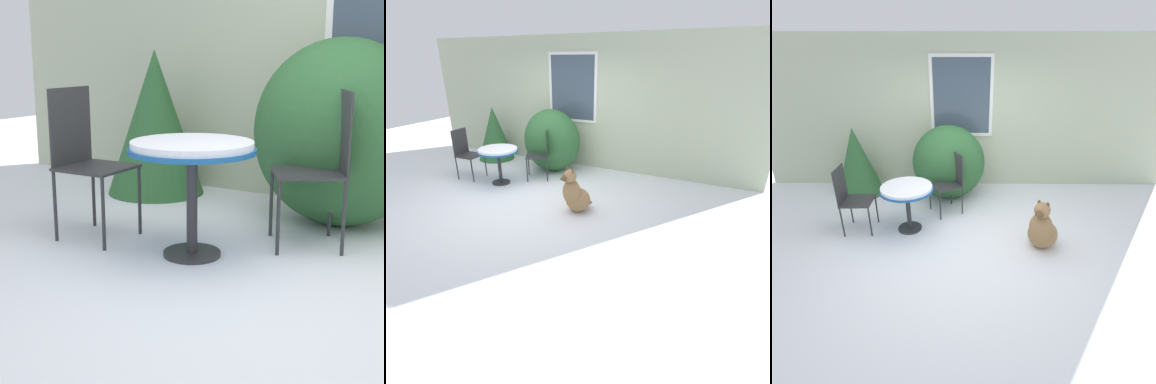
{
  "view_description": "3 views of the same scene",
  "coord_description": "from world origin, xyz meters",
  "views": [
    {
      "loc": [
        1.0,
        -2.61,
        1.26
      ],
      "look_at": [
        -0.85,
        0.41,
        0.41
      ],
      "focal_mm": 55.0,
      "sensor_mm": 36.0,
      "label": 1
    },
    {
      "loc": [
        3.05,
        -4.06,
        2.32
      ],
      "look_at": [
        1.11,
        -0.02,
        0.34
      ],
      "focal_mm": 28.0,
      "sensor_mm": 36.0,
      "label": 2
    },
    {
      "loc": [
        0.04,
        -3.58,
        2.55
      ],
      "look_at": [
        0.0,
        0.6,
        0.55
      ],
      "focal_mm": 28.0,
      "sensor_mm": 36.0,
      "label": 3
    }
  ],
  "objects": [
    {
      "name": "ground_plane",
      "position": [
        0.0,
        0.0,
        0.0
      ],
      "size": [
        16.0,
        16.0,
        0.0
      ],
      "primitive_type": "plane",
      "color": "white"
    },
    {
      "name": "evergreen_bush",
      "position": [
        -2.03,
        1.71,
        0.64
      ],
      "size": [
        0.88,
        0.88,
        1.28
      ],
      "color": "#2D6033",
      "rests_on": "ground_plane"
    },
    {
      "name": "shrub_left",
      "position": [
        -0.29,
        1.56,
        0.68
      ],
      "size": [
        1.31,
        0.96,
        1.36
      ],
      "color": "#2D6033",
      "rests_on": "ground_plane"
    },
    {
      "name": "patio_table",
      "position": [
        -0.85,
        0.41,
        0.63
      ],
      "size": [
        0.79,
        0.79,
        0.73
      ],
      "color": "#2D2D30",
      "rests_on": "ground_plane"
    },
    {
      "name": "patio_chair_near_table",
      "position": [
        -0.23,
        1.02,
        0.57
      ],
      "size": [
        0.61,
        0.61,
        1.03
      ],
      "rotation": [
        0.0,
        0.0,
        -1.05
      ],
      "color": "#2D2D30",
      "rests_on": "ground_plane"
    },
    {
      "name": "patio_chair_far_side",
      "position": [
        -1.68,
        0.39,
        0.57
      ],
      "size": [
        0.46,
        0.46,
        1.03
      ],
      "rotation": [
        0.0,
        0.0,
        1.6
      ],
      "color": "#2D2D30",
      "rests_on": "ground_plane"
    }
  ]
}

